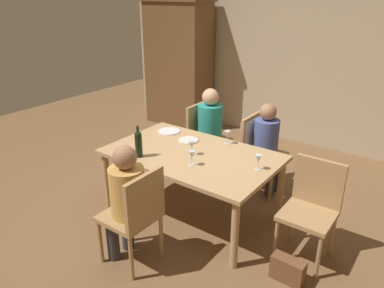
# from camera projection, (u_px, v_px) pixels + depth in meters

# --- Properties ---
(ground_plane) EXTENTS (10.00, 10.00, 0.00)m
(ground_plane) POSITION_uv_depth(u_px,v_px,m) (192.00, 213.00, 4.06)
(ground_plane) COLOR brown
(rear_room_partition) EXTENTS (6.40, 0.12, 2.70)m
(rear_room_partition) POSITION_uv_depth(u_px,v_px,m) (298.00, 56.00, 5.58)
(rear_room_partition) COLOR tan
(rear_room_partition) RESTS_ON ground_plane
(armoire_cabinet) EXTENTS (1.18, 0.62, 2.18)m
(armoire_cabinet) POSITION_uv_depth(u_px,v_px,m) (178.00, 63.00, 6.41)
(armoire_cabinet) COLOR brown
(armoire_cabinet) RESTS_ON ground_plane
(dining_table) EXTENTS (1.74, 1.09, 0.72)m
(dining_table) POSITION_uv_depth(u_px,v_px,m) (192.00, 159.00, 3.81)
(dining_table) COLOR tan
(dining_table) RESTS_ON ground_plane
(chair_far_right) EXTENTS (0.46, 0.44, 0.92)m
(chair_far_right) POSITION_uv_depth(u_px,v_px,m) (256.00, 143.00, 4.37)
(chair_far_right) COLOR #A87F51
(chair_far_right) RESTS_ON ground_plane
(chair_near) EXTENTS (0.44, 0.44, 0.92)m
(chair_near) POSITION_uv_depth(u_px,v_px,m) (136.00, 212.00, 3.12)
(chair_near) COLOR #A87F51
(chair_near) RESTS_ON ground_plane
(chair_far_left) EXTENTS (0.44, 0.44, 0.92)m
(chair_far_left) POSITION_uv_depth(u_px,v_px,m) (204.00, 134.00, 4.80)
(chair_far_left) COLOR #A87F51
(chair_far_left) RESTS_ON ground_plane
(chair_right_end) EXTENTS (0.44, 0.44, 0.92)m
(chair_right_end) POSITION_uv_depth(u_px,v_px,m) (312.00, 204.00, 3.24)
(chair_right_end) COLOR #A87F51
(chair_right_end) RESTS_ON ground_plane
(person_woman_host) EXTENTS (0.33, 0.29, 1.10)m
(person_woman_host) POSITION_uv_depth(u_px,v_px,m) (268.00, 142.00, 4.27)
(person_woman_host) COLOR #33333D
(person_woman_host) RESTS_ON ground_plane
(person_man_bearded) EXTENTS (0.35, 0.30, 1.12)m
(person_man_bearded) POSITION_uv_depth(u_px,v_px,m) (126.00, 196.00, 3.13)
(person_man_bearded) COLOR #33333D
(person_man_bearded) RESTS_ON ground_plane
(person_man_guest) EXTENTS (0.36, 0.31, 1.15)m
(person_man_guest) POSITION_uv_depth(u_px,v_px,m) (212.00, 126.00, 4.69)
(person_man_guest) COLOR #33333D
(person_man_guest) RESTS_ON ground_plane
(wine_bottle_tall_green) EXTENTS (0.07, 0.07, 0.33)m
(wine_bottle_tall_green) POSITION_uv_depth(u_px,v_px,m) (139.00, 143.00, 3.64)
(wine_bottle_tall_green) COLOR black
(wine_bottle_tall_green) RESTS_ON dining_table
(wine_glass_near_left) EXTENTS (0.07, 0.07, 0.15)m
(wine_glass_near_left) POSITION_uv_depth(u_px,v_px,m) (192.00, 155.00, 3.47)
(wine_glass_near_left) COLOR silver
(wine_glass_near_left) RESTS_ON dining_table
(wine_glass_centre) EXTENTS (0.07, 0.07, 0.15)m
(wine_glass_centre) POSITION_uv_depth(u_px,v_px,m) (258.00, 159.00, 3.39)
(wine_glass_centre) COLOR silver
(wine_glass_centre) RESTS_ON dining_table
(wine_glass_near_right) EXTENTS (0.07, 0.07, 0.15)m
(wine_glass_near_right) POSITION_uv_depth(u_px,v_px,m) (192.00, 145.00, 3.70)
(wine_glass_near_right) COLOR silver
(wine_glass_near_right) RESTS_ON dining_table
(wine_glass_far) EXTENTS (0.07, 0.07, 0.15)m
(wine_glass_far) POSITION_uv_depth(u_px,v_px,m) (227.00, 135.00, 3.96)
(wine_glass_far) COLOR silver
(wine_glass_far) RESTS_ON dining_table
(dinner_plate_host) EXTENTS (0.26, 0.26, 0.01)m
(dinner_plate_host) POSITION_uv_depth(u_px,v_px,m) (169.00, 131.00, 4.34)
(dinner_plate_host) COLOR white
(dinner_plate_host) RESTS_ON dining_table
(dinner_plate_guest_left) EXTENTS (0.22, 0.22, 0.01)m
(dinner_plate_guest_left) POSITION_uv_depth(u_px,v_px,m) (188.00, 140.00, 4.08)
(dinner_plate_guest_left) COLOR silver
(dinner_plate_guest_left) RESTS_ON dining_table
(handbag) EXTENTS (0.28, 0.13, 0.22)m
(handbag) POSITION_uv_depth(u_px,v_px,m) (288.00, 270.00, 3.08)
(handbag) COLOR brown
(handbag) RESTS_ON ground_plane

